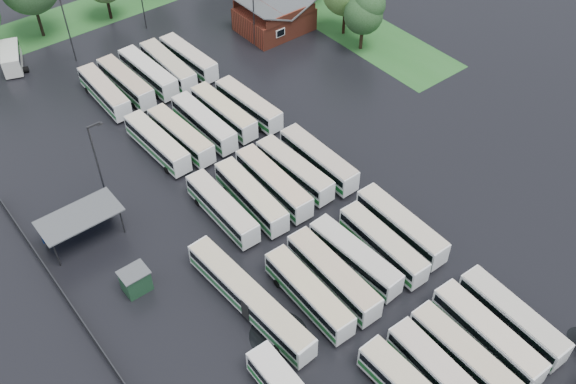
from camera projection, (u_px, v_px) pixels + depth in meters
ground at (349, 287)px, 62.36m from camera, size 160.00×160.00×0.00m
brick_building at (274, 18)px, 95.64m from camera, size 10.07×8.60×5.39m
wash_shed at (78, 217)px, 64.88m from camera, size 8.20×4.20×3.58m
utility_hut at (136, 280)px, 61.24m from camera, size 2.70×2.20×2.62m
grass_strip_north at (76, 18)px, 99.42m from camera, size 80.00×10.00×0.01m
grass_strip_east at (324, 9)px, 101.43m from camera, size 10.00×50.00×0.01m
west_fence at (102, 352)px, 56.49m from camera, size 0.10×50.00×1.20m
bus_r1c1 at (442, 376)px, 53.61m from camera, size 2.80×11.12×3.07m
bus_r1c2 at (464, 355)px, 55.07m from camera, size 2.43×10.81×3.00m
bus_r1c3 at (487, 334)px, 56.49m from camera, size 2.88×11.32×3.13m
bus_r1c4 at (512, 317)px, 57.86m from camera, size 2.77×11.01×3.04m
bus_r2c0 at (309, 293)px, 59.75m from camera, size 2.62×10.92×3.02m
bus_r2c1 at (333, 275)px, 61.16m from camera, size 2.68×11.41×3.16m
bus_r2c2 at (355, 257)px, 62.89m from camera, size 2.76×10.85×3.00m
bus_r2c3 at (383, 244)px, 64.09m from camera, size 2.60×10.83×3.00m
bus_r2c4 at (401, 226)px, 65.81m from camera, size 2.60×11.18×3.10m
bus_r3c0 at (222, 208)px, 67.68m from camera, size 2.47×10.79×2.99m
bus_r3c1 at (251, 196)px, 68.90m from camera, size 2.85×11.12×3.07m
bus_r3c2 at (274, 183)px, 70.34m from camera, size 2.72×11.36×3.14m
bus_r3c3 at (294, 170)px, 71.95m from camera, size 2.66×10.94×3.03m
bus_r3c4 at (318, 159)px, 73.16m from camera, size 2.43×11.17×3.11m
bus_r4c0 at (157, 143)px, 75.31m from camera, size 2.66×10.98×3.04m
bus_r4c1 at (181, 135)px, 76.33m from camera, size 2.77×10.91×3.01m
bus_r4c2 at (204, 123)px, 78.00m from camera, size 2.46×10.99×3.05m
bus_r4c3 at (224, 112)px, 79.53m from camera, size 2.65×10.99×3.04m
bus_r4c4 at (249, 105)px, 80.69m from camera, size 2.82×10.85×2.99m
bus_r5c0 at (104, 92)px, 82.63m from camera, size 2.56×10.88×3.01m
bus_r5c1 at (126, 82)px, 84.14m from camera, size 2.63×11.01×3.05m
bus_r5c2 at (148, 73)px, 85.64m from camera, size 2.77×11.29×3.12m
bus_r5c3 at (168, 66)px, 86.74m from camera, size 2.61×11.33×3.14m
bus_r5c4 at (189, 58)px, 88.36m from camera, size 2.77×10.84×2.99m
artic_bus_west_b at (249, 298)px, 59.33m from camera, size 3.09×16.18×2.99m
minibus at (11, 58)px, 88.57m from camera, size 4.38×6.81×2.79m
tree_east_0 at (365, 11)px, 89.05m from camera, size 5.58×5.55×9.19m
lamp_post_ne at (254, 5)px, 89.44m from camera, size 1.68×0.33×10.91m
lamp_post_nw at (98, 161)px, 66.06m from camera, size 1.67×0.33×10.84m
lamp_post_back_w at (67, 21)px, 86.56m from camera, size 1.65×0.32×10.74m
puddle_2 at (279, 335)px, 58.40m from camera, size 5.44×5.44×0.01m
puddle_3 at (392, 272)px, 63.62m from camera, size 3.67×3.67×0.01m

